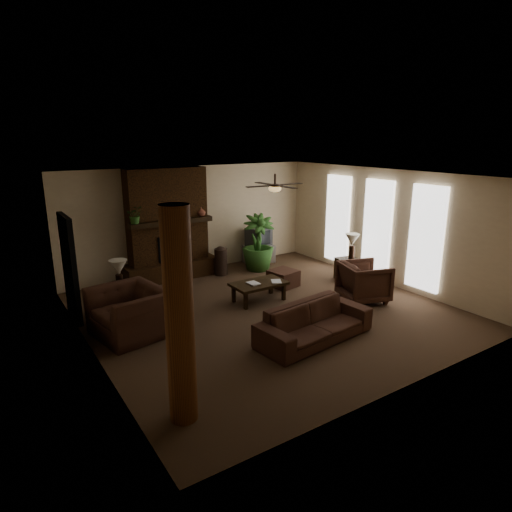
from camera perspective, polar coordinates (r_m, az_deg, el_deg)
room_shell at (r=8.85m, az=1.42°, el=1.30°), size 7.00×7.00×7.00m
fireplace at (r=11.32m, az=-11.30°, el=2.85°), size 2.40×0.70×2.80m
windows at (r=11.27m, az=15.45°, el=3.55°), size 0.08×3.65×2.35m
log_column at (r=5.48m, az=-9.91°, el=-7.97°), size 0.36×0.36×2.80m
doorway at (r=9.32m, az=-23.04°, el=-1.46°), size 0.10×1.00×2.10m
ceiling_fan at (r=9.11m, az=2.48°, el=8.93°), size 1.35×1.35×0.37m
sofa at (r=7.95m, az=7.64°, el=-7.83°), size 2.29×0.89×0.87m
armchair_left at (r=8.34m, az=-16.12°, el=-6.10°), size 1.09×1.47×1.17m
armchair_right at (r=9.96m, az=13.87°, el=-3.05°), size 1.11×1.15×0.96m
coffee_table at (r=9.68m, az=0.37°, el=-3.78°), size 1.20×0.70×0.43m
ottoman at (r=10.70m, az=3.56°, el=-2.90°), size 0.70×0.70×0.40m
tv_stand at (r=12.69m, az=0.37°, el=0.30°), size 0.92×0.62×0.50m
tv at (r=12.56m, az=0.37°, el=2.53°), size 0.75×0.67×0.52m
floor_vase at (r=11.53m, az=-4.58°, el=-0.37°), size 0.34×0.34×0.77m
floor_plant at (r=11.93m, az=0.27°, el=0.19°), size 1.29×1.71×0.85m
side_table_left at (r=9.31m, az=-17.10°, el=-5.95°), size 0.55×0.55×0.55m
lamp_left at (r=9.05m, az=-17.42°, el=-1.71°), size 0.46×0.46×0.65m
side_table_right at (r=11.37m, az=11.81°, el=-1.70°), size 0.59×0.59×0.55m
lamp_right at (r=11.18m, az=12.39°, el=1.83°), size 0.42×0.42×0.65m
mantel_plant at (r=10.64m, az=-15.41°, el=4.93°), size 0.47×0.50×0.33m
mantel_vase at (r=11.36m, az=-7.13°, el=5.72°), size 0.24×0.24×0.22m
book_a at (r=9.47m, az=-0.88°, el=-2.94°), size 0.22×0.03×0.29m
book_b at (r=9.65m, az=2.03°, el=-2.59°), size 0.20×0.12×0.29m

